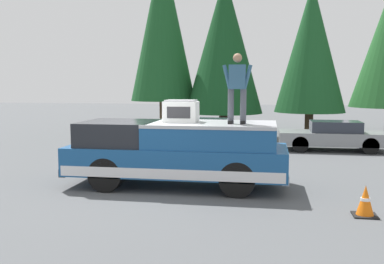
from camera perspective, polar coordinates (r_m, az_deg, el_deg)
ground_plane at (r=11.41m, az=-5.86°, el=-7.10°), size 90.00×90.00×0.00m
pickup_truck at (r=11.36m, az=-1.89°, el=-2.63°), size 2.01×5.54×1.65m
compressor_unit at (r=11.30m, az=-1.40°, el=2.69°), size 0.65×0.84×0.56m
person_on_truck_bed at (r=10.83m, az=5.80°, el=5.82°), size 0.29×0.72×1.69m
parked_car_grey at (r=18.30m, az=17.59°, el=-0.47°), size 1.64×4.10×1.16m
parked_car_silver at (r=18.73m, az=1.38°, el=-0.03°), size 1.64×4.10×1.16m
traffic_cone at (r=9.57m, az=21.28°, el=-8.32°), size 0.47×0.47×0.62m
conifer_left at (r=23.51m, az=14.97°, el=10.39°), size 3.54×3.54×7.67m
conifer_center_left at (r=23.43m, az=4.15°, el=11.13°), size 4.01×4.01×8.19m
conifer_center_right at (r=24.36m, az=-3.76°, el=13.66°), size 3.45×3.45×9.89m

